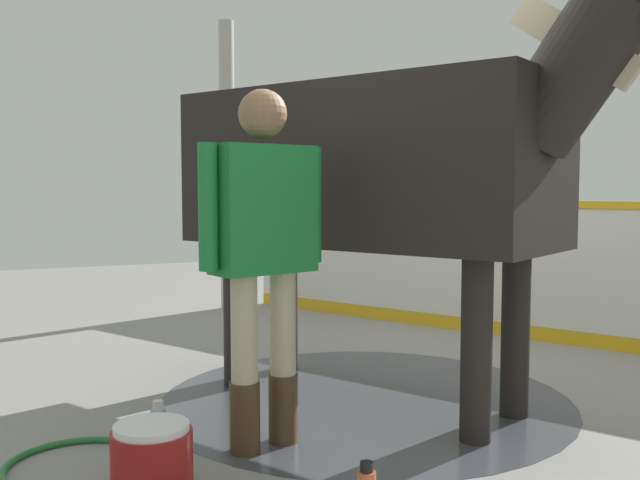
# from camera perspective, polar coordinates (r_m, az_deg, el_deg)

# --- Properties ---
(ground_plane) EXTENTS (16.00, 16.00, 0.02)m
(ground_plane) POSITION_cam_1_polar(r_m,az_deg,el_deg) (4.77, 6.63, -11.61)
(ground_plane) COLOR gray
(wet_patch) EXTENTS (2.50, 2.50, 0.00)m
(wet_patch) POSITION_cam_1_polar(r_m,az_deg,el_deg) (4.44, 3.66, -12.64)
(wet_patch) COLOR #42444C
(wet_patch) RESTS_ON ground
(barrier_wall) EXTENTS (2.84, 5.05, 1.18)m
(barrier_wall) POSITION_cam_1_polar(r_m,az_deg,el_deg) (6.34, 15.28, -2.61)
(barrier_wall) COLOR silver
(barrier_wall) RESTS_ON ground
(roof_post_far) EXTENTS (0.16, 0.16, 3.01)m
(roof_post_far) POSITION_cam_1_polar(r_m,az_deg,el_deg) (7.54, -7.47, 5.86)
(roof_post_far) COLOR #B7B2A8
(roof_post_far) RESTS_ON ground
(horse) EXTENTS (2.02, 3.19, 2.46)m
(horse) POSITION_cam_1_polar(r_m,az_deg,el_deg) (4.19, 5.04, 5.99)
(horse) COLOR black
(horse) RESTS_ON ground
(handler) EXTENTS (0.68, 0.34, 1.77)m
(handler) POSITION_cam_1_polar(r_m,az_deg,el_deg) (3.47, -4.58, -0.09)
(handler) COLOR #47331E
(handler) RESTS_ON ground
(wash_bucket) EXTENTS (0.34, 0.34, 0.31)m
(wash_bucket) POSITION_cam_1_polar(r_m,az_deg,el_deg) (3.20, -13.36, -16.84)
(wash_bucket) COLOR maroon
(wash_bucket) RESTS_ON ground
(bottle_shampoo) EXTENTS (0.07, 0.07, 0.26)m
(bottle_shampoo) POSITION_cam_1_polar(r_m,az_deg,el_deg) (3.65, -12.86, -14.63)
(bottle_shampoo) COLOR #3399CC
(bottle_shampoo) RESTS_ON ground
(hose_coil) EXTENTS (0.67, 0.67, 0.03)m
(hose_coil) POSITION_cam_1_polar(r_m,az_deg,el_deg) (3.61, -18.94, -16.69)
(hose_coil) COLOR #267233
(hose_coil) RESTS_ON ground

